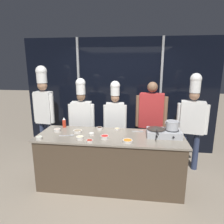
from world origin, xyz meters
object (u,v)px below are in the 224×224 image
object	(u,v)px
stock_pot	(172,125)
chef_line	(115,116)
prep_bowl_carrots	(128,141)
serving_spoon_solid	(70,135)
person_guest	(151,117)
prep_bowl_mushrooms	(78,131)
serving_spoon_slotted	(140,131)
prep_bowl_ginger	(117,129)
prep_bowl_soy_glaze	(100,128)
chef_pastry	(192,117)
frying_pan	(156,128)
prep_bowl_bean_sprouts	(39,138)
squeeze_bottle_chili	(64,123)
prep_bowl_rice	(92,134)
chef_head	(44,104)
prep_bowl_bell_pepper	(105,137)
portable_stove	(164,133)
prep_bowl_chicken	(57,130)
prep_bowl_noodles	(80,138)
prep_bowl_chili_flakes	(90,141)

from	to	relation	value
stock_pot	chef_line	world-z (taller)	chef_line
prep_bowl_carrots	serving_spoon_solid	size ratio (longest dim) A/B	0.62
person_guest	prep_bowl_carrots	bearing A→B (deg)	76.12
prep_bowl_mushrooms	serving_spoon_slotted	bearing A→B (deg)	9.50
prep_bowl_carrots	serving_spoon_slotted	distance (m)	0.56
prep_bowl_ginger	stock_pot	bearing A→B (deg)	-13.12
prep_bowl_carrots	chef_line	distance (m)	1.13
prep_bowl_soy_glaze	chef_pastry	distance (m)	1.82
frying_pan	prep_bowl_bean_sprouts	distance (m)	1.92
squeeze_bottle_chili	stock_pot	bearing A→B (deg)	-7.29
prep_bowl_rice	serving_spoon_solid	bearing A→B (deg)	-167.13
prep_bowl_mushrooms	chef_head	xyz separation A→B (m)	(-0.95, 0.72, 0.33)
prep_bowl_bell_pepper	person_guest	xyz separation A→B (m)	(0.80, 0.96, 0.11)
prep_bowl_mushrooms	prep_bowl_rice	distance (m)	0.29
frying_pan	chef_line	distance (m)	1.07
prep_bowl_soy_glaze	chef_line	distance (m)	0.59
prep_bowl_bean_sprouts	chef_head	distance (m)	1.26
prep_bowl_bean_sprouts	prep_bowl_bell_pepper	bearing A→B (deg)	9.02
frying_pan	serving_spoon_solid	bearing A→B (deg)	-173.04
prep_bowl_mushrooms	person_guest	world-z (taller)	person_guest
serving_spoon_solid	person_guest	distance (m)	1.67
prep_bowl_bean_sprouts	serving_spoon_solid	world-z (taller)	prep_bowl_bean_sprouts
prep_bowl_soy_glaze	chef_head	size ratio (longest dim) A/B	0.05
stock_pot	portable_stove	bearing A→B (deg)	-179.91
prep_bowl_chicken	chef_head	bearing A→B (deg)	128.49
prep_bowl_bell_pepper	prep_bowl_mushrooms	bearing A→B (deg)	154.54
chef_line	prep_bowl_carrots	bearing A→B (deg)	101.04
prep_bowl_bell_pepper	prep_bowl_noodles	size ratio (longest dim) A/B	1.11
prep_bowl_bell_pepper	chef_pastry	bearing A→B (deg)	30.29
prep_bowl_bell_pepper	prep_bowl_chili_flakes	world-z (taller)	prep_bowl_bell_pepper
stock_pot	person_guest	distance (m)	0.77
prep_bowl_chicken	squeeze_bottle_chili	bearing A→B (deg)	81.74
squeeze_bottle_chili	prep_bowl_mushrooms	world-z (taller)	squeeze_bottle_chili
prep_bowl_carrots	prep_bowl_chili_flakes	xyz separation A→B (m)	(-0.59, -0.07, -0.00)
chef_pastry	prep_bowl_chili_flakes	bearing A→B (deg)	42.62
prep_bowl_bell_pepper	frying_pan	bearing A→B (deg)	16.65
squeeze_bottle_chili	chef_line	xyz separation A→B (m)	(0.92, 0.48, 0.04)
prep_bowl_chili_flakes	serving_spoon_solid	size ratio (longest dim) A/B	0.43
prep_bowl_mushrooms	prep_bowl_rice	xyz separation A→B (m)	(0.27, -0.10, -0.00)
prep_bowl_chicken	chef_line	bearing A→B (deg)	37.51
prep_bowl_carrots	prep_bowl_chicken	world-z (taller)	prep_bowl_chicken
prep_bowl_bell_pepper	prep_bowl_bean_sprouts	bearing A→B (deg)	-170.98
chef_pastry	prep_bowl_chicken	bearing A→B (deg)	26.60
portable_stove	prep_bowl_chicken	size ratio (longest dim) A/B	4.52
prep_bowl_carrots	prep_bowl_ginger	size ratio (longest dim) A/B	1.67
prep_bowl_chili_flakes	prep_bowl_soy_glaze	bearing A→B (deg)	86.28
prep_bowl_bean_sprouts	chef_pastry	xyz separation A→B (m)	(2.62, 1.09, 0.15)
prep_bowl_soy_glaze	serving_spoon_slotted	distance (m)	0.74
stock_pot	prep_bowl_carrots	bearing A→B (deg)	-154.23
prep_bowl_soy_glaze	prep_bowl_rice	bearing A→B (deg)	-105.07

